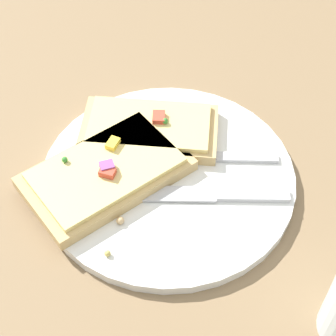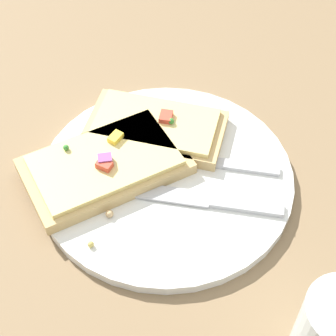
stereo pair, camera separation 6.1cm
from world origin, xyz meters
name	(u,v)px [view 1 (the left image)]	position (x,y,z in m)	size (l,w,h in m)	color
ground_plane	(168,181)	(0.00, 0.00, 0.00)	(4.00, 4.00, 0.00)	#7F6647
plate	(168,177)	(0.00, 0.00, 0.01)	(0.28, 0.28, 0.01)	white
fork	(175,156)	(-0.02, 0.01, 0.01)	(0.06, 0.21, 0.01)	#B7B7BC
knife	(208,194)	(0.04, 0.04, 0.01)	(0.05, 0.20, 0.01)	#B7B7BC
pizza_slice_main	(106,172)	(-0.01, -0.07, 0.02)	(0.17, 0.20, 0.03)	tan
pizza_slice_corner	(149,128)	(-0.06, -0.01, 0.02)	(0.12, 0.17, 0.03)	tan
crumb_scatter	(134,201)	(0.03, -0.04, 0.02)	(0.13, 0.08, 0.01)	tan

